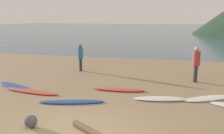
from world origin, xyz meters
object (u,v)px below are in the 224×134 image
object	(u,v)px
surfboard_5	(119,89)
person_0	(196,61)
surfboard_6	(160,99)
surfboard_2	(16,87)
person_2	(80,55)
surfboard_4	(72,102)
surfboard_7	(209,98)
surfboard_3	(31,91)
beach_rock_near	(31,121)

from	to	relation	value
surfboard_5	person_0	distance (m)	4.12
surfboard_6	surfboard_5	bearing A→B (deg)	143.27
surfboard_2	person_2	world-z (taller)	person_2
surfboard_4	surfboard_5	distance (m)	2.38
surfboard_6	surfboard_7	distance (m)	1.89
surfboard_3	surfboard_4	size ratio (longest dim) A/B	1.11
person_2	beach_rock_near	world-z (taller)	person_2
surfboard_2	beach_rock_near	xyz separation A→B (m)	(2.87, -3.49, 0.14)
surfboard_4	person_2	bearing A→B (deg)	91.83
surfboard_5	surfboard_4	bearing A→B (deg)	-127.51
surfboard_4	beach_rock_near	xyz separation A→B (m)	(-0.32, -2.20, 0.14)
surfboard_5	person_2	bearing A→B (deg)	129.35
surfboard_2	surfboard_5	bearing A→B (deg)	32.76
surfboard_3	surfboard_7	bearing A→B (deg)	14.81
surfboard_4	surfboard_3	bearing A→B (deg)	143.65
surfboard_7	person_0	distance (m)	2.77
surfboard_3	beach_rock_near	distance (m)	3.58
beach_rock_near	surfboard_4	bearing A→B (deg)	81.76
surfboard_2	surfboard_4	distance (m)	3.44
surfboard_4	person_0	xyz separation A→B (m)	(4.68, 4.20, 0.99)
beach_rock_near	surfboard_2	bearing A→B (deg)	129.45
surfboard_2	person_0	world-z (taller)	person_0
surfboard_5	beach_rock_near	bearing A→B (deg)	-114.68
surfboard_6	surfboard_2	bearing A→B (deg)	166.73
surfboard_4	surfboard_7	world-z (taller)	surfboard_4
surfboard_2	person_0	xyz separation A→B (m)	(7.86, 2.92, 0.98)
surfboard_3	surfboard_7	world-z (taller)	surfboard_3
person_0	person_2	distance (m)	6.40
surfboard_6	surfboard_7	xyz separation A→B (m)	(1.82, 0.52, -0.01)
surfboard_2	beach_rock_near	bearing A→B (deg)	-26.17
surfboard_5	person_0	size ratio (longest dim) A/B	1.30
surfboard_4	beach_rock_near	distance (m)	2.23
surfboard_6	surfboard_7	world-z (taller)	surfboard_6
surfboard_3	surfboard_7	xyz separation A→B (m)	(7.19, 0.79, -0.01)
person_2	beach_rock_near	bearing A→B (deg)	167.47
surfboard_3	surfboard_5	world-z (taller)	surfboard_5
person_0	person_2	xyz separation A→B (m)	(-6.31, 1.07, -0.10)
surfboard_3	surfboard_6	size ratio (longest dim) A/B	1.30
surfboard_6	person_0	size ratio (longest dim) A/B	1.17
surfboard_2	surfboard_7	size ratio (longest dim) A/B	1.24
person_0	surfboard_3	bearing A→B (deg)	42.00
surfboard_2	surfboard_3	size ratio (longest dim) A/B	1.01
surfboard_7	beach_rock_near	bearing A→B (deg)	-174.17
surfboard_4	surfboard_7	distance (m)	5.25
surfboard_2	surfboard_6	size ratio (longest dim) A/B	1.31
surfboard_3	person_0	size ratio (longest dim) A/B	1.52
surfboard_6	person_0	world-z (taller)	person_0
surfboard_5	surfboard_6	xyz separation A→B (m)	(1.81, -0.85, -0.01)
surfboard_2	surfboard_5	world-z (taller)	surfboard_5
surfboard_7	surfboard_2	bearing A→B (deg)	152.41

